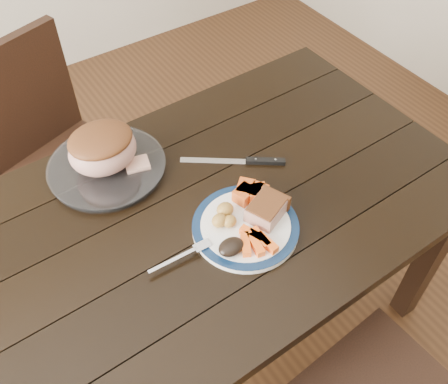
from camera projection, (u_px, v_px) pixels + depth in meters
ground at (204, 332)px, 1.95m from camera, size 4.00×4.00×0.00m
dining_table at (198, 231)px, 1.46m from camera, size 1.62×0.93×0.75m
chair_far at (53, 147)px, 1.89m from camera, size 0.53×0.54×0.93m
dinner_plate at (245, 227)px, 1.35m from camera, size 0.29×0.29×0.02m
plate_rim at (246, 225)px, 1.34m from camera, size 0.29×0.29×0.02m
serving_platter at (107, 168)px, 1.49m from camera, size 0.34×0.34×0.02m
pork_slice at (266, 210)px, 1.34m from camera, size 0.13×0.11×0.05m
roasted_potatoes at (224, 216)px, 1.33m from camera, size 0.08×0.08×0.04m
carrot_batons at (256, 241)px, 1.29m from camera, size 0.09×0.11×0.02m
pumpkin_wedges at (251, 193)px, 1.39m from camera, size 0.10×0.10×0.04m
dark_mushroom at (231, 247)px, 1.27m from camera, size 0.07×0.05×0.03m
fork at (185, 255)px, 1.27m from camera, size 0.18×0.03×0.00m
roast_joint at (103, 150)px, 1.44m from camera, size 0.20×0.17×0.13m
cut_slice at (137, 164)px, 1.48m from camera, size 0.08×0.07×0.02m
carving_knife at (252, 161)px, 1.52m from camera, size 0.27×0.21×0.01m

